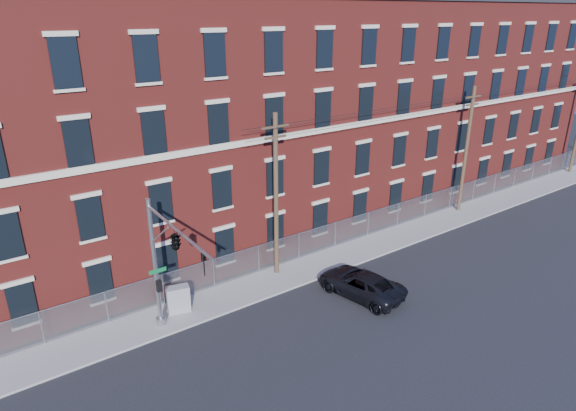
% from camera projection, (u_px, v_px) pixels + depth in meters
% --- Properties ---
extents(ground, '(140.00, 140.00, 0.00)m').
position_uv_depth(ground, '(305.00, 328.00, 25.58)').
color(ground, black).
rests_on(ground, ground).
extents(sidewalk, '(65.00, 3.00, 0.12)m').
position_uv_depth(sidewalk, '(395.00, 237.00, 35.81)').
color(sidewalk, gray).
rests_on(sidewalk, ground).
extents(mill_building, '(55.30, 14.32, 16.30)m').
position_uv_depth(mill_building, '(321.00, 107.00, 39.63)').
color(mill_building, maroon).
rests_on(mill_building, ground).
extents(chain_link_fence, '(59.06, 0.06, 1.85)m').
position_uv_depth(chain_link_fence, '(383.00, 219.00, 36.43)').
color(chain_link_fence, '#A5A8AD').
rests_on(chain_link_fence, ground).
extents(traffic_signal_mast, '(0.90, 6.75, 7.00)m').
position_uv_depth(traffic_signal_mast, '(170.00, 250.00, 22.04)').
color(traffic_signal_mast, '#9EA0A5').
rests_on(traffic_signal_mast, ground).
extents(utility_pole_near, '(1.80, 0.28, 10.00)m').
position_uv_depth(utility_pole_near, '(276.00, 194.00, 28.95)').
color(utility_pole_near, '#4C3926').
rests_on(utility_pole_near, ground).
extents(utility_pole_mid, '(1.80, 0.28, 10.00)m').
position_uv_depth(utility_pole_mid, '(466.00, 148.00, 38.63)').
color(utility_pole_mid, '#4C3926').
rests_on(utility_pole_mid, ground).
extents(overhead_wires, '(40.00, 0.62, 0.62)m').
position_uv_depth(overhead_wires, '(473.00, 99.00, 37.24)').
color(overhead_wires, black).
rests_on(overhead_wires, ground).
extents(pickup_truck, '(3.37, 5.54, 1.44)m').
position_uv_depth(pickup_truck, '(361.00, 284.00, 28.37)').
color(pickup_truck, black).
rests_on(pickup_truck, ground).
extents(utility_cabinet, '(1.31, 0.87, 1.50)m').
position_uv_depth(utility_cabinet, '(178.00, 299.00, 26.57)').
color(utility_cabinet, gray).
rests_on(utility_cabinet, sidewalk).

